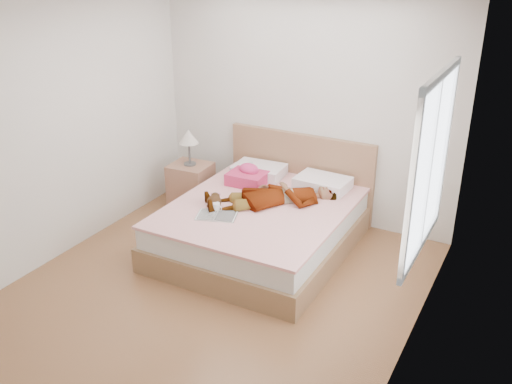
{
  "coord_description": "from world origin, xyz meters",
  "views": [
    {
      "loc": [
        2.51,
        -3.81,
        3.03
      ],
      "look_at": [
        0.0,
        0.85,
        0.7
      ],
      "focal_mm": 40.0,
      "sensor_mm": 36.0,
      "label": 1
    }
  ],
  "objects_px": {
    "bed": "(264,222)",
    "coffee_mug": "(216,207)",
    "magazine": "(217,215)",
    "towel": "(248,176)",
    "woman": "(275,193)",
    "plush_toy": "(214,201)",
    "phone": "(252,165)",
    "nightstand": "(191,183)"
  },
  "relations": [
    {
      "from": "nightstand",
      "to": "towel",
      "type": "bearing_deg",
      "value": -3.32
    },
    {
      "from": "woman",
      "to": "coffee_mug",
      "type": "distance_m",
      "value": 0.66
    },
    {
      "from": "woman",
      "to": "magazine",
      "type": "bearing_deg",
      "value": -71.7
    },
    {
      "from": "bed",
      "to": "coffee_mug",
      "type": "xyz_separation_m",
      "value": [
        -0.33,
        -0.43,
        0.28
      ]
    },
    {
      "from": "phone",
      "to": "towel",
      "type": "height_order",
      "value": "towel"
    },
    {
      "from": "towel",
      "to": "plush_toy",
      "type": "distance_m",
      "value": 0.71
    },
    {
      "from": "bed",
      "to": "magazine",
      "type": "xyz_separation_m",
      "value": [
        -0.27,
        -0.52,
        0.24
      ]
    },
    {
      "from": "woman",
      "to": "plush_toy",
      "type": "height_order",
      "value": "woman"
    },
    {
      "from": "magazine",
      "to": "towel",
      "type": "bearing_deg",
      "value": 98.7
    },
    {
      "from": "towel",
      "to": "coffee_mug",
      "type": "xyz_separation_m",
      "value": [
        0.08,
        -0.8,
        -0.04
      ]
    },
    {
      "from": "plush_toy",
      "to": "phone",
      "type": "bearing_deg",
      "value": 90.28
    },
    {
      "from": "woman",
      "to": "bed",
      "type": "height_order",
      "value": "bed"
    },
    {
      "from": "bed",
      "to": "coffee_mug",
      "type": "distance_m",
      "value": 0.61
    },
    {
      "from": "towel",
      "to": "plush_toy",
      "type": "height_order",
      "value": "towel"
    },
    {
      "from": "woman",
      "to": "coffee_mug",
      "type": "height_order",
      "value": "woman"
    },
    {
      "from": "phone",
      "to": "coffee_mug",
      "type": "relative_size",
      "value": 0.79
    },
    {
      "from": "woman",
      "to": "bed",
      "type": "xyz_separation_m",
      "value": [
        -0.09,
        -0.07,
        -0.34
      ]
    },
    {
      "from": "woman",
      "to": "bed",
      "type": "bearing_deg",
      "value": -92.49
    },
    {
      "from": "magazine",
      "to": "coffee_mug",
      "type": "height_order",
      "value": "coffee_mug"
    },
    {
      "from": "woman",
      "to": "plush_toy",
      "type": "bearing_deg",
      "value": -90.87
    },
    {
      "from": "bed",
      "to": "coffee_mug",
      "type": "relative_size",
      "value": 16.99
    },
    {
      "from": "woman",
      "to": "nightstand",
      "type": "relative_size",
      "value": 1.46
    },
    {
      "from": "towel",
      "to": "plush_toy",
      "type": "xyz_separation_m",
      "value": [
        -0.0,
        -0.71,
        -0.02
      ]
    },
    {
      "from": "woman",
      "to": "nightstand",
      "type": "distance_m",
      "value": 1.39
    },
    {
      "from": "phone",
      "to": "plush_toy",
      "type": "distance_m",
      "value": 0.82
    },
    {
      "from": "woman",
      "to": "towel",
      "type": "height_order",
      "value": "towel"
    },
    {
      "from": "towel",
      "to": "phone",
      "type": "bearing_deg",
      "value": 93.76
    },
    {
      "from": "phone",
      "to": "nightstand",
      "type": "height_order",
      "value": "nightstand"
    },
    {
      "from": "phone",
      "to": "coffee_mug",
      "type": "xyz_separation_m",
      "value": [
        0.08,
        -0.9,
        -0.14
      ]
    },
    {
      "from": "woman",
      "to": "nightstand",
      "type": "height_order",
      "value": "nightstand"
    },
    {
      "from": "plush_toy",
      "to": "towel",
      "type": "bearing_deg",
      "value": 89.75
    },
    {
      "from": "bed",
      "to": "nightstand",
      "type": "bearing_deg",
      "value": 161.37
    },
    {
      "from": "phone",
      "to": "bed",
      "type": "height_order",
      "value": "bed"
    },
    {
      "from": "phone",
      "to": "plush_toy",
      "type": "relative_size",
      "value": 0.38
    },
    {
      "from": "coffee_mug",
      "to": "plush_toy",
      "type": "xyz_separation_m",
      "value": [
        -0.08,
        0.09,
        0.02
      ]
    },
    {
      "from": "coffee_mug",
      "to": "plush_toy",
      "type": "distance_m",
      "value": 0.12
    },
    {
      "from": "bed",
      "to": "magazine",
      "type": "relative_size",
      "value": 4.52
    },
    {
      "from": "plush_toy",
      "to": "nightstand",
      "type": "xyz_separation_m",
      "value": [
        -0.82,
        0.75,
        -0.24
      ]
    },
    {
      "from": "woman",
      "to": "phone",
      "type": "distance_m",
      "value": 0.65
    },
    {
      "from": "magazine",
      "to": "coffee_mug",
      "type": "distance_m",
      "value": 0.11
    },
    {
      "from": "bed",
      "to": "plush_toy",
      "type": "height_order",
      "value": "bed"
    },
    {
      "from": "woman",
      "to": "plush_toy",
      "type": "distance_m",
      "value": 0.65
    }
  ]
}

